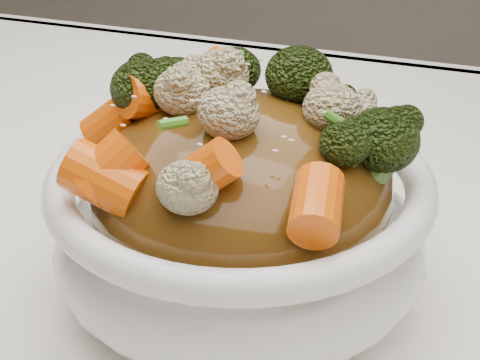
% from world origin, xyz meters
% --- Properties ---
extents(tablecloth, '(1.20, 0.80, 0.04)m').
position_xyz_m(tablecloth, '(0.00, 0.00, 0.73)').
color(tablecloth, white).
rests_on(tablecloth, dining_table).
extents(bowl, '(0.21, 0.21, 0.08)m').
position_xyz_m(bowl, '(-0.04, 0.01, 0.79)').
color(bowl, white).
rests_on(bowl, tablecloth).
extents(sauce_base, '(0.17, 0.17, 0.09)m').
position_xyz_m(sauce_base, '(-0.04, 0.01, 0.82)').
color(sauce_base, '#4D2E0D').
rests_on(sauce_base, bowl).
extents(carrots, '(0.17, 0.17, 0.05)m').
position_xyz_m(carrots, '(-0.04, 0.01, 0.87)').
color(carrots, '#FA5F08').
rests_on(carrots, sauce_base).
extents(broccoli, '(0.17, 0.17, 0.04)m').
position_xyz_m(broccoli, '(-0.04, 0.01, 0.87)').
color(broccoli, black).
rests_on(broccoli, sauce_base).
extents(cauliflower, '(0.17, 0.17, 0.03)m').
position_xyz_m(cauliflower, '(-0.04, 0.01, 0.87)').
color(cauliflower, beige).
rests_on(cauliflower, sauce_base).
extents(scallions, '(0.13, 0.13, 0.02)m').
position_xyz_m(scallions, '(-0.04, 0.01, 0.87)').
color(scallions, '#3C841E').
rests_on(scallions, sauce_base).
extents(sesame_seeds, '(0.15, 0.15, 0.01)m').
position_xyz_m(sesame_seeds, '(-0.04, 0.01, 0.87)').
color(sesame_seeds, beige).
rests_on(sesame_seeds, sauce_base).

